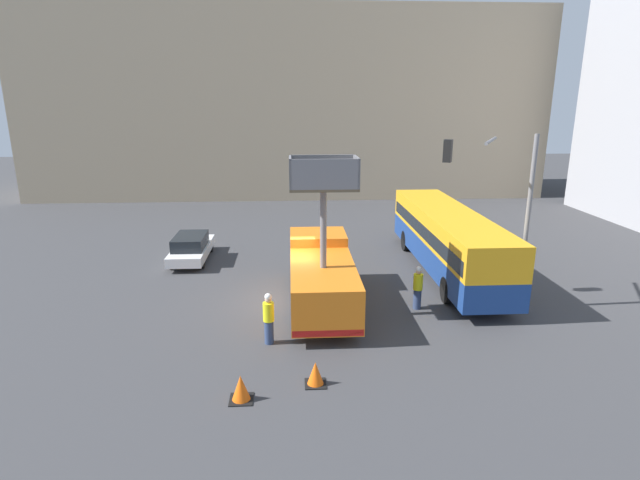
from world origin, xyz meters
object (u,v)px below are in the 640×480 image
Objects in this scene: traffic_light_pole at (501,193)px; parked_car_curbside at (191,247)px; city_bus at (447,237)px; road_worker_near_truck at (269,319)px; utility_truck at (321,272)px; road_worker_directing at (418,288)px; traffic_cone_mid_road at (241,389)px; traffic_cone_near_truck at (315,374)px.

parked_car_curbside is at bearing 153.63° from traffic_light_pole.
city_bus is 6.72× the size of road_worker_near_truck.
utility_truck is 1.06× the size of traffic_light_pole.
traffic_cone_mid_road is at bearing -129.71° from road_worker_directing.
city_bus is 13.84m from traffic_cone_mid_road.
city_bus is 6.89× the size of road_worker_directing.
utility_truck reaches higher than city_bus.
utility_truck reaches higher than road_worker_near_truck.
traffic_cone_near_truck is at bearing 17.98° from traffic_cone_mid_road.
road_worker_directing is at bearing 141.23° from city_bus.
traffic_light_pole is at bearing -1.83° from utility_truck.
city_bus is (6.33, 3.81, 0.38)m from utility_truck.
road_worker_directing reaches higher than traffic_cone_mid_road.
traffic_light_pole reaches higher than road_worker_directing.
utility_truck is at bearing 84.87° from traffic_cone_near_truck.
road_worker_directing is 2.49× the size of traffic_cone_near_truck.
road_worker_directing is at bearing -8.14° from utility_truck.
road_worker_near_truck is (-2.00, -3.23, -0.51)m from utility_truck.
traffic_light_pole is at bearing 146.23° from road_worker_near_truck.
traffic_light_pole is 9.65× the size of traffic_cone_near_truck.
road_worker_near_truck reaches higher than parked_car_curbside.
utility_truck is 3.83m from road_worker_near_truck.
utility_truck is 7.70m from traffic_light_pole.
traffic_cone_near_truck is 2.22m from traffic_cone_mid_road.
parked_car_curbside is (-5.92, 12.38, 0.37)m from traffic_cone_near_truck.
city_bus is at bearing -11.67° from parked_car_curbside.
city_bus is at bearing 54.85° from traffic_cone_near_truck.
city_bus reaches higher than traffic_cone_mid_road.
road_worker_directing is 8.91m from traffic_cone_mid_road.
city_bus reaches higher than road_worker_near_truck.
parked_car_curbside is at bearing -117.50° from road_worker_near_truck.
traffic_light_pole reaches higher than city_bus.
road_worker_near_truck is at bearing -121.80° from utility_truck.
traffic_light_pole is at bearing 37.15° from traffic_cone_near_truck.
road_worker_near_truck is 10.65m from parked_car_curbside.
traffic_cone_mid_road is at bearing -111.80° from utility_truck.
utility_truck is at bearing 179.07° from road_worker_directing.
utility_truck is 6.06m from traffic_cone_near_truck.
road_worker_near_truck is at bearing -65.29° from parked_car_curbside.
utility_truck is 0.60× the size of city_bus.
traffic_light_pole reaches higher than traffic_cone_mid_road.
parked_car_curbside is (-12.78, 2.64, -1.10)m from city_bus.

